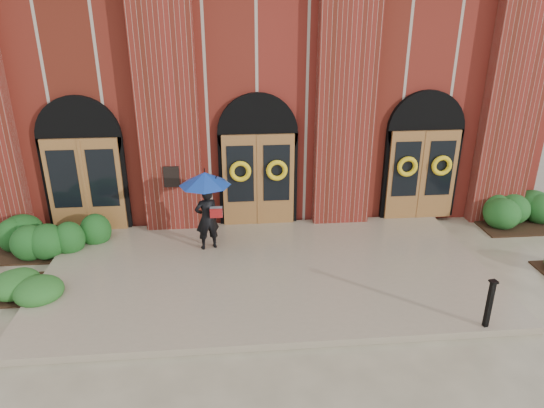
{
  "coord_description": "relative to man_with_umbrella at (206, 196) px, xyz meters",
  "views": [
    {
      "loc": [
        -0.77,
        -9.48,
        5.68
      ],
      "look_at": [
        0.2,
        1.0,
        1.4
      ],
      "focal_mm": 32.0,
      "sensor_mm": 36.0,
      "label": 1
    }
  ],
  "objects": [
    {
      "name": "man_with_umbrella",
      "position": [
        0.0,
        0.0,
        0.0
      ],
      "size": [
        1.53,
        1.53,
        1.97
      ],
      "rotation": [
        0.0,
        0.0,
        3.44
      ],
      "color": "black",
      "rests_on": "landing"
    },
    {
      "name": "hedge_wall_right",
      "position": [
        9.17,
        0.86,
        -1.13
      ],
      "size": [
        3.1,
        1.24,
        0.8
      ],
      "primitive_type": "ellipsoid",
      "color": "#1B4C1B",
      "rests_on": "ground"
    },
    {
      "name": "metal_post",
      "position": [
        5.24,
        -3.69,
        -0.86
      ],
      "size": [
        0.15,
        0.15,
        0.98
      ],
      "rotation": [
        0.0,
        0.0,
        0.16
      ],
      "color": "black",
      "rests_on": "landing"
    },
    {
      "name": "ground",
      "position": [
        1.34,
        -1.34,
        -1.53
      ],
      "size": [
        90.0,
        90.0,
        0.0
      ],
      "primitive_type": "plane",
      "color": "tan",
      "rests_on": "ground"
    },
    {
      "name": "hedge_wall_left",
      "position": [
        -4.44,
        0.5,
        -1.13
      ],
      "size": [
        3.13,
        1.25,
        0.8
      ],
      "primitive_type": "ellipsoid",
      "color": "#184717",
      "rests_on": "ground"
    },
    {
      "name": "church_building",
      "position": [
        1.34,
        7.45,
        1.97
      ],
      "size": [
        16.2,
        12.53,
        7.0
      ],
      "color": "maroon",
      "rests_on": "ground"
    },
    {
      "name": "hedge_front_left",
      "position": [
        -3.91,
        -1.34,
        -1.28
      ],
      "size": [
        1.41,
        1.21,
        0.5
      ],
      "primitive_type": "ellipsoid",
      "color": "#21551D",
      "rests_on": "ground"
    },
    {
      "name": "landing",
      "position": [
        1.34,
        -1.19,
        -1.45
      ],
      "size": [
        10.0,
        5.3,
        0.15
      ],
      "primitive_type": "cube",
      "color": "gray",
      "rests_on": "ground"
    }
  ]
}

